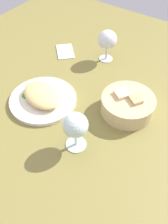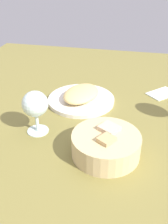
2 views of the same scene
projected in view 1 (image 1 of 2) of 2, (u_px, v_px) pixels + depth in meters
ground_plane at (79, 96)px, 93.48cm from camera, size 140.00×140.00×2.00cm
plate at (43, 100)px, 89.76cm from camera, size 23.86×23.86×1.40cm
omelette at (42, 95)px, 87.91cm from camera, size 18.64×15.24×3.62cm
lettuce_garnish at (26, 94)px, 89.86cm from camera, size 3.70×3.70×1.12cm
bread_basket at (128, 104)px, 84.73cm from camera, size 18.08×18.08×7.24cm
wine_glass_near at (75, 126)px, 70.92cm from camera, size 7.59×7.59×13.27cm
wine_glass_far at (107, 41)px, 100.85cm from camera, size 7.83×7.83×13.25cm
folded_napkin at (65, 51)px, 110.75cm from camera, size 12.70×12.75×0.80cm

